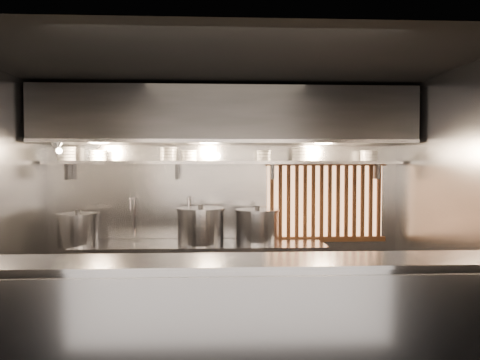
{
  "coord_description": "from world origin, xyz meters",
  "views": [
    {
      "loc": [
        -0.11,
        -4.51,
        1.87
      ],
      "look_at": [
        0.15,
        0.55,
        1.69
      ],
      "focal_mm": 35.0,
      "sensor_mm": 36.0,
      "label": 1
    }
  ],
  "objects": [
    {
      "name": "bowl_stack_1",
      "position": [
        -1.56,
        1.32,
        1.97
      ],
      "size": [
        0.22,
        0.22,
        0.13
      ],
      "color": "silver",
      "rests_on": "bowl_shelf"
    },
    {
      "name": "faucet_right",
      "position": [
        -0.45,
        1.37,
        1.31
      ],
      "size": [
        0.04,
        0.3,
        0.5
      ],
      "color": "silver",
      "rests_on": "wall_back"
    },
    {
      "name": "bowl_stack_2",
      "position": [
        -0.7,
        1.32,
        1.98
      ],
      "size": [
        0.22,
        0.22,
        0.17
      ],
      "color": "silver",
      "rests_on": "bowl_shelf"
    },
    {
      "name": "wall_back",
      "position": [
        0.0,
        1.5,
        1.4
      ],
      "size": [
        4.5,
        0.0,
        4.5
      ],
      "primitive_type": "plane",
      "rotation": [
        1.57,
        0.0,
        0.0
      ],
      "color": "gray",
      "rests_on": "floor"
    },
    {
      "name": "serving_counter",
      "position": [
        0.0,
        -0.96,
        0.57
      ],
      "size": [
        4.5,
        0.56,
        1.13
      ],
      "color": "#96969C",
      "rests_on": "floor"
    },
    {
      "name": "stock_pot_right",
      "position": [
        0.39,
        1.18,
        1.11
      ],
      "size": [
        0.65,
        0.65,
        0.45
      ],
      "rotation": [
        0.0,
        0.0,
        0.22
      ],
      "color": "#96969C",
      "rests_on": "cooking_bench"
    },
    {
      "name": "pendant_bulb",
      "position": [
        -0.1,
        1.2,
        1.96
      ],
      "size": [
        0.09,
        0.09,
        0.19
      ],
      "color": "#2D2D30",
      "rests_on": "exhaust_hood"
    },
    {
      "name": "ceiling",
      "position": [
        0.0,
        0.0,
        2.8
      ],
      "size": [
        4.5,
        4.5,
        0.0
      ],
      "primitive_type": "plane",
      "rotation": [
        3.14,
        0.0,
        0.0
      ],
      "color": "black",
      "rests_on": "wall_back"
    },
    {
      "name": "bowl_stack_6",
      "position": [
        1.83,
        1.32,
        1.97
      ],
      "size": [
        0.22,
        0.22,
        0.13
      ],
      "color": "silver",
      "rests_on": "bowl_shelf"
    },
    {
      "name": "wall_right",
      "position": [
        2.25,
        0.0,
        1.4
      ],
      "size": [
        0.0,
        3.0,
        3.0
      ],
      "primitive_type": "plane",
      "rotation": [
        1.57,
        0.0,
        -1.57
      ],
      "color": "gray",
      "rests_on": "floor"
    },
    {
      "name": "stock_pot_mid",
      "position": [
        -0.3,
        1.11,
        1.12
      ],
      "size": [
        0.75,
        0.75,
        0.47
      ],
      "rotation": [
        0.0,
        0.0,
        -0.35
      ],
      "color": "#96969C",
      "rests_on": "cooking_bench"
    },
    {
      "name": "stock_pot_left",
      "position": [
        -1.75,
        1.09,
        1.09
      ],
      "size": [
        0.54,
        0.54,
        0.42
      ],
      "rotation": [
        0.0,
        0.0,
        -0.09
      ],
      "color": "#96969C",
      "rests_on": "cooking_bench"
    },
    {
      "name": "bowl_stack_0",
      "position": [
        -1.94,
        1.32,
        1.98
      ],
      "size": [
        0.23,
        0.23,
        0.17
      ],
      "color": "silver",
      "rests_on": "bowl_shelf"
    },
    {
      "name": "bowl_shelf",
      "position": [
        0.0,
        1.32,
        1.88
      ],
      "size": [
        4.4,
        0.34,
        0.04
      ],
      "primitive_type": "cube",
      "color": "#96969C",
      "rests_on": "wall_back"
    },
    {
      "name": "exhaust_hood",
      "position": [
        0.0,
        1.1,
        2.42
      ],
      "size": [
        4.4,
        0.81,
        0.65
      ],
      "color": "#2D2D30",
      "rests_on": "ceiling"
    },
    {
      "name": "bowl_stack_5",
      "position": [
        0.95,
        1.32,
        1.98
      ],
      "size": [
        0.24,
        0.24,
        0.17
      ],
      "color": "silver",
      "rests_on": "bowl_shelf"
    },
    {
      "name": "wood_screen",
      "position": [
        1.3,
        1.45,
        1.38
      ],
      "size": [
        1.56,
        0.09,
        1.04
      ],
      "color": "#E7A168",
      "rests_on": "wall_back"
    },
    {
      "name": "heat_lamp",
      "position": [
        -1.9,
        0.85,
        2.07
      ],
      "size": [
        0.25,
        0.35,
        0.2
      ],
      "color": "#96969C",
      "rests_on": "exhaust_hood"
    },
    {
      "name": "faucet_left",
      "position": [
        -1.15,
        1.37,
        1.31
      ],
      "size": [
        0.04,
        0.3,
        0.5
      ],
      "color": "silver",
      "rests_on": "wall_back"
    },
    {
      "name": "floor",
      "position": [
        0.0,
        0.0,
        0.0
      ],
      "size": [
        4.5,
        4.5,
        0.0
      ],
      "primitive_type": "plane",
      "color": "black",
      "rests_on": "ground"
    },
    {
      "name": "cooking_bench",
      "position": [
        -0.3,
        1.13,
        0.45
      ],
      "size": [
        3.0,
        0.7,
        0.9
      ],
      "primitive_type": "cube",
      "color": "#96969C",
      "rests_on": "floor"
    },
    {
      "name": "bowl_stack_4",
      "position": [
        0.49,
        1.32,
        1.97
      ],
      "size": [
        0.2,
        0.2,
        0.13
      ],
      "color": "silver",
      "rests_on": "bowl_shelf"
    },
    {
      "name": "bowl_stack_3",
      "position": [
        -0.45,
        1.32,
        1.97
      ],
      "size": [
        0.21,
        0.21,
        0.13
      ],
      "color": "silver",
      "rests_on": "bowl_shelf"
    }
  ]
}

